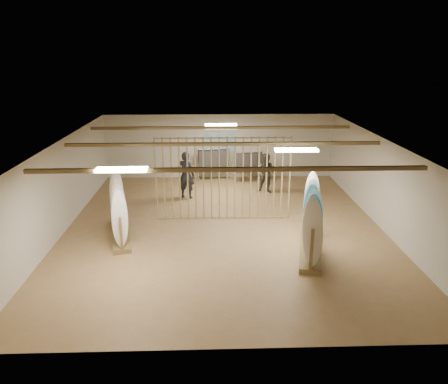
{
  "coord_description": "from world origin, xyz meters",
  "views": [
    {
      "loc": [
        -0.44,
        -12.95,
        5.35
      ],
      "look_at": [
        0.0,
        0.0,
        1.2
      ],
      "focal_mm": 35.0,
      "sensor_mm": 36.0,
      "label": 1
    }
  ],
  "objects_px": {
    "shopper_a": "(186,172)",
    "shopper_b": "(267,171)",
    "rack_right": "(311,230)",
    "clothing_rack_b": "(249,163)",
    "rack_left": "(119,217)",
    "clothing_rack_a": "(213,160)"
  },
  "relations": [
    {
      "from": "rack_left",
      "to": "clothing_rack_a",
      "type": "xyz_separation_m",
      "value": [
        2.89,
        6.0,
        0.32
      ]
    },
    {
      "from": "clothing_rack_a",
      "to": "shopper_b",
      "type": "relative_size",
      "value": 0.81
    },
    {
      "from": "shopper_a",
      "to": "rack_left",
      "type": "bearing_deg",
      "value": 82.8
    },
    {
      "from": "clothing_rack_b",
      "to": "shopper_a",
      "type": "distance_m",
      "value": 3.24
    },
    {
      "from": "shopper_a",
      "to": "shopper_b",
      "type": "relative_size",
      "value": 1.15
    },
    {
      "from": "clothing_rack_a",
      "to": "shopper_a",
      "type": "xyz_separation_m",
      "value": [
        -1.05,
        -2.33,
        0.09
      ]
    },
    {
      "from": "rack_right",
      "to": "clothing_rack_a",
      "type": "relative_size",
      "value": 1.8
    },
    {
      "from": "clothing_rack_a",
      "to": "rack_left",
      "type": "bearing_deg",
      "value": -123.91
    },
    {
      "from": "rack_left",
      "to": "clothing_rack_a",
      "type": "distance_m",
      "value": 6.66
    },
    {
      "from": "shopper_a",
      "to": "clothing_rack_a",
      "type": "bearing_deg",
      "value": -94.86
    },
    {
      "from": "rack_left",
      "to": "clothing_rack_a",
      "type": "bearing_deg",
      "value": 50.86
    },
    {
      "from": "rack_right",
      "to": "clothing_rack_a",
      "type": "bearing_deg",
      "value": 122.06
    },
    {
      "from": "rack_right",
      "to": "clothing_rack_a",
      "type": "height_order",
      "value": "rack_right"
    },
    {
      "from": "clothing_rack_a",
      "to": "shopper_a",
      "type": "bearing_deg",
      "value": -122.48
    },
    {
      "from": "clothing_rack_a",
      "to": "shopper_b",
      "type": "height_order",
      "value": "shopper_b"
    },
    {
      "from": "shopper_b",
      "to": "rack_right",
      "type": "bearing_deg",
      "value": -65.56
    },
    {
      "from": "shopper_a",
      "to": "rack_right",
      "type": "bearing_deg",
      "value": 145.47
    },
    {
      "from": "rack_right",
      "to": "clothing_rack_b",
      "type": "bearing_deg",
      "value": 111.5
    },
    {
      "from": "shopper_a",
      "to": "shopper_b",
      "type": "xyz_separation_m",
      "value": [
        3.15,
        0.56,
        -0.14
      ]
    },
    {
      "from": "rack_left",
      "to": "clothing_rack_a",
      "type": "relative_size",
      "value": 1.82
    },
    {
      "from": "rack_right",
      "to": "shopper_b",
      "type": "bearing_deg",
      "value": 107.88
    },
    {
      "from": "rack_right",
      "to": "clothing_rack_b",
      "type": "xyz_separation_m",
      "value": [
        -1.12,
        7.04,
        0.18
      ]
    }
  ]
}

